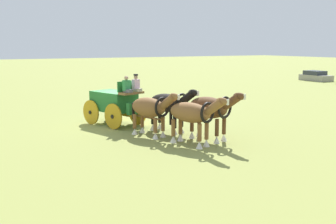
{
  "coord_description": "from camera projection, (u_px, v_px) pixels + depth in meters",
  "views": [
    {
      "loc": [
        20.69,
        -7.96,
        4.37
      ],
      "look_at": [
        4.07,
        1.17,
        1.2
      ],
      "focal_mm": 43.15,
      "sensor_mm": 36.0,
      "label": 1
    }
  ],
  "objects": [
    {
      "name": "ground_plane",
      "position": [
        114.0,
        124.0,
        22.38
      ],
      "size": [
        220.0,
        220.0,
        0.0
      ],
      "primitive_type": "plane",
      "color": "olive"
    },
    {
      "name": "show_wagon",
      "position": [
        116.0,
        102.0,
        22.07
      ],
      "size": [
        5.47,
        2.71,
        2.85
      ],
      "color": "#236B2D",
      "rests_on": "ground"
    },
    {
      "name": "draft_horse_lead_off",
      "position": [
        192.0,
        114.0,
        17.53
      ],
      "size": [
        3.11,
        1.51,
        2.25
      ],
      "color": "brown",
      "rests_on": "ground"
    },
    {
      "name": "draft_horse_lead_near",
      "position": [
        210.0,
        109.0,
        18.47
      ],
      "size": [
        3.05,
        1.58,
        2.34
      ],
      "color": "brown",
      "rests_on": "ground"
    },
    {
      "name": "parked_vehicle_a",
      "position": [
        316.0,
        76.0,
        49.51
      ],
      "size": [
        3.9,
        2.05,
        1.22
      ],
      "color": "gray",
      "rests_on": "ground"
    },
    {
      "name": "draft_horse_rear_off",
      "position": [
        150.0,
        109.0,
        19.3
      ],
      "size": [
        3.03,
        1.53,
        2.21
      ],
      "color": "brown",
      "rests_on": "ground"
    },
    {
      "name": "draft_horse_rear_near",
      "position": [
        169.0,
        104.0,
        20.22
      ],
      "size": [
        3.14,
        1.56,
        2.29
      ],
      "color": "black",
      "rests_on": "ground"
    }
  ]
}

